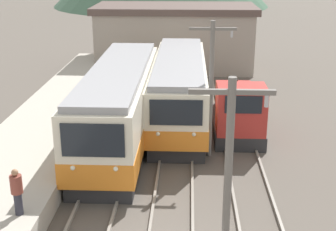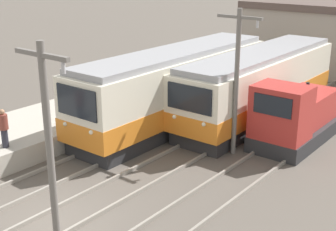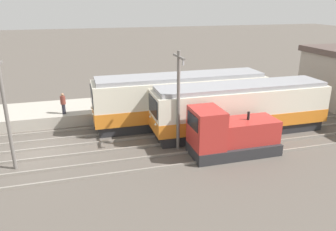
# 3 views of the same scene
# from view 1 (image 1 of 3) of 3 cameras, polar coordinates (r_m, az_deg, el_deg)

# --- Properties ---
(commuter_train_left) EXTENTS (2.84, 12.96, 3.78)m
(commuter_train_left) POSITION_cam_1_polar(r_m,az_deg,el_deg) (22.74, -5.89, 0.95)
(commuter_train_left) COLOR #28282B
(commuter_train_left) RESTS_ON ground
(commuter_train_center) EXTENTS (2.84, 12.53, 3.52)m
(commuter_train_center) POSITION_cam_1_polar(r_m,az_deg,el_deg) (25.83, 1.37, 3.02)
(commuter_train_center) COLOR #28282B
(commuter_train_center) RESTS_ON ground
(shunting_locomotive) EXTENTS (2.40, 5.40, 3.00)m
(shunting_locomotive) POSITION_cam_1_polar(r_m,az_deg,el_deg) (23.98, 8.43, 0.43)
(shunting_locomotive) COLOR #28282B
(shunting_locomotive) RESTS_ON ground
(catenary_mast_near) EXTENTS (2.00, 0.20, 6.17)m
(catenary_mast_near) POSITION_cam_1_polar(r_m,az_deg,el_deg) (11.71, 7.32, -8.59)
(catenary_mast_near) COLOR slate
(catenary_mast_near) RESTS_ON ground
(catenary_mast_mid) EXTENTS (2.00, 0.20, 6.17)m
(catenary_mast_mid) POSITION_cam_1_polar(r_m,az_deg,el_deg) (20.58, 5.31, 3.79)
(catenary_mast_mid) COLOR slate
(catenary_mast_mid) RESTS_ON ground
(person_on_platform) EXTENTS (0.38, 0.38, 1.58)m
(person_on_platform) POSITION_cam_1_polar(r_m,az_deg,el_deg) (15.68, -17.94, -8.65)
(person_on_platform) COLOR #282833
(person_on_platform) RESTS_ON platform_left
(station_building) EXTENTS (12.60, 6.30, 5.00)m
(station_building) POSITION_cam_1_polar(r_m,az_deg,el_deg) (37.91, 0.85, 9.58)
(station_building) COLOR gray
(station_building) RESTS_ON ground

